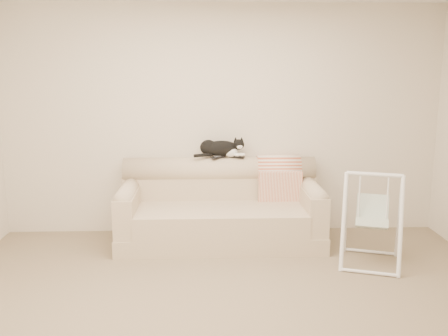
% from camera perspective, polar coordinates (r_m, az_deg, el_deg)
% --- Properties ---
extents(ground_plane, '(5.00, 5.00, 0.00)m').
position_cam_1_polar(ground_plane, '(4.15, 0.76, -15.85)').
color(ground_plane, brown).
rests_on(ground_plane, ground).
extents(room_shell, '(5.04, 4.04, 2.60)m').
position_cam_1_polar(room_shell, '(3.70, 0.82, 5.65)').
color(room_shell, beige).
rests_on(room_shell, ground).
extents(sofa, '(2.20, 0.93, 0.90)m').
position_cam_1_polar(sofa, '(5.52, -0.43, -4.86)').
color(sofa, beige).
rests_on(sofa, ground).
extents(remote_a, '(0.17, 0.15, 0.03)m').
position_cam_1_polar(remote_a, '(5.60, -0.65, 1.27)').
color(remote_a, black).
rests_on(remote_a, sofa).
extents(remote_b, '(0.18, 0.11, 0.02)m').
position_cam_1_polar(remote_b, '(5.63, 1.48, 1.29)').
color(remote_b, black).
rests_on(remote_b, sofa).
extents(tuxedo_cat, '(0.58, 0.24, 0.23)m').
position_cam_1_polar(tuxedo_cat, '(5.61, -0.38, 2.29)').
color(tuxedo_cat, black).
rests_on(tuxedo_cat, sofa).
extents(throw_blanket, '(0.49, 0.38, 0.58)m').
position_cam_1_polar(throw_blanket, '(5.71, 6.25, -0.50)').
color(throw_blanket, '#C15430').
rests_on(throw_blanket, sofa).
extents(baby_swing, '(0.72, 0.75, 0.92)m').
position_cam_1_polar(baby_swing, '(5.07, 16.55, -5.56)').
color(baby_swing, white).
rests_on(baby_swing, ground).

